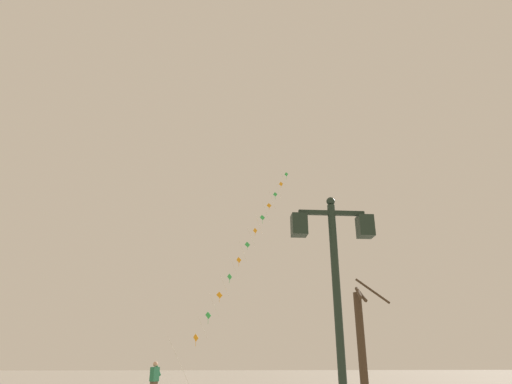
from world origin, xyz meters
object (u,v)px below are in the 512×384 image
object	(u,v)px
kite_train	(246,247)
kite_flyer	(154,381)
bare_tree	(362,343)
twin_lantern_lamp_post	(335,271)

from	to	relation	value
kite_train	kite_flyer	xyz separation A→B (m)	(-4.40, -7.03, -7.95)
kite_flyer	bare_tree	world-z (taller)	bare_tree
twin_lantern_lamp_post	bare_tree	world-z (taller)	bare_tree
twin_lantern_lamp_post	kite_flyer	world-z (taller)	twin_lantern_lamp_post
twin_lantern_lamp_post	kite_train	xyz separation A→B (m)	(-0.53, 20.85, 5.66)
twin_lantern_lamp_post	bare_tree	bearing A→B (deg)	70.64
twin_lantern_lamp_post	kite_train	distance (m)	21.61
bare_tree	kite_train	bearing A→B (deg)	107.91
twin_lantern_lamp_post	kite_flyer	xyz separation A→B (m)	(-4.94, 13.82, -2.29)
kite_train	kite_flyer	bearing A→B (deg)	-122.08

